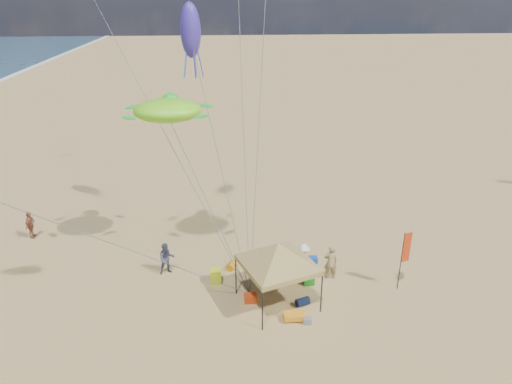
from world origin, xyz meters
TOP-DOWN VIEW (x-y plane):
  - ground at (0.00, 0.00)m, footprint 280.00×280.00m
  - canopy_tent at (0.66, -0.16)m, footprint 5.25×5.25m
  - feather_flag at (6.51, 0.45)m, footprint 0.43×0.16m
  - cooler_red at (-0.50, -0.02)m, footprint 0.54×0.38m
  - cooler_blue at (2.82, 2.87)m, footprint 0.54×0.38m
  - bag_navy at (1.76, -0.46)m, footprint 0.69×0.54m
  - bag_orange at (-1.24, 2.75)m, footprint 0.54×0.69m
  - chair_green at (2.33, 1.19)m, footprint 0.50×0.50m
  - chair_yellow at (-2.02, 1.63)m, footprint 0.50×0.50m
  - crate_grey at (1.73, -1.70)m, footprint 0.34×0.30m
  - beach_cart at (1.23, -1.43)m, footprint 0.90×0.50m
  - person_near_a at (3.43, 1.55)m, footprint 0.66×0.45m
  - person_near_b at (-4.37, 2.64)m, footprint 0.92×0.80m
  - person_near_c at (2.18, 1.95)m, footprint 1.18×0.82m
  - person_far_a at (-12.23, 6.91)m, footprint 0.48×0.97m
  - turtle_kite at (-3.96, 4.30)m, footprint 3.87×3.54m
  - squid_kite at (-2.91, 8.27)m, footprint 1.39×1.39m

SIDE VIEW (x-z plane):
  - ground at x=0.00m, z-range 0.00..0.00m
  - crate_grey at x=1.73m, z-range 0.00..0.28m
  - bag_navy at x=1.76m, z-range 0.00..0.36m
  - bag_orange at x=-1.24m, z-range 0.00..0.36m
  - cooler_red at x=-0.50m, z-range 0.00..0.38m
  - cooler_blue at x=2.82m, z-range 0.00..0.38m
  - beach_cart at x=1.23m, z-range 0.08..0.32m
  - chair_green at x=2.33m, z-range 0.00..0.70m
  - chair_yellow at x=-2.02m, z-range 0.00..0.70m
  - person_far_a at x=-12.23m, z-range 0.00..1.59m
  - person_near_b at x=-4.37m, z-range 0.00..1.62m
  - person_near_c at x=2.18m, z-range 0.00..1.66m
  - person_near_a at x=3.43m, z-range 0.00..1.75m
  - feather_flag at x=6.51m, z-range 0.50..3.44m
  - canopy_tent at x=0.66m, z-range 1.14..4.59m
  - turtle_kite at x=-3.96m, z-range 7.14..8.19m
  - squid_kite at x=-2.91m, z-range 9.48..12.24m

